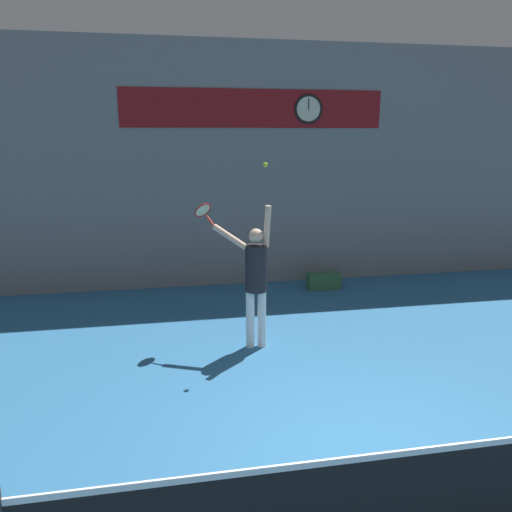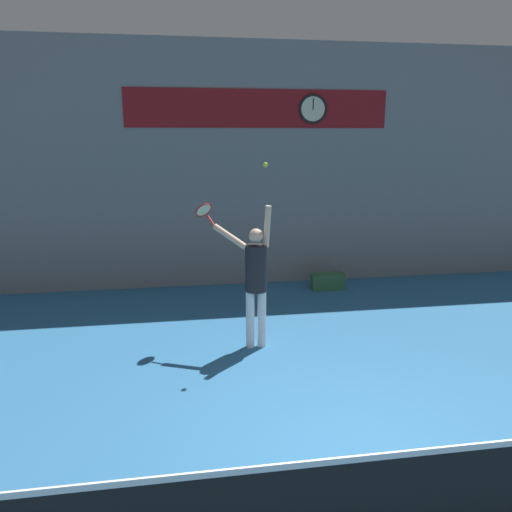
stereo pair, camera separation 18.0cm
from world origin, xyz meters
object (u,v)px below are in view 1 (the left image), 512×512
scoreboard_clock (308,109)px  tennis_ball (265,165)px  tennis_player (255,276)px  equipment_bag (324,281)px  tennis_racket (204,211)px

scoreboard_clock → tennis_ball: (-1.59, -3.35, -0.92)m
scoreboard_clock → tennis_player: size_ratio=0.28×
tennis_ball → equipment_bag: tennis_ball is taller
scoreboard_clock → tennis_racket: bearing=-131.5°
scoreboard_clock → equipment_bag: size_ratio=0.87×
scoreboard_clock → tennis_player: (-1.72, -3.30, -2.55)m
tennis_racket → equipment_bag: 3.85m
scoreboard_clock → tennis_ball: 3.82m
tennis_player → tennis_racket: (-0.70, 0.56, 0.90)m
scoreboard_clock → equipment_bag: (0.23, -0.66, -3.51)m
tennis_ball → equipment_bag: bearing=56.1°
equipment_bag → tennis_ball: bearing=-123.9°
tennis_player → tennis_ball: (0.13, -0.06, 1.63)m
tennis_ball → equipment_bag: (1.82, 2.70, -2.58)m
tennis_ball → scoreboard_clock: bearing=64.7°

